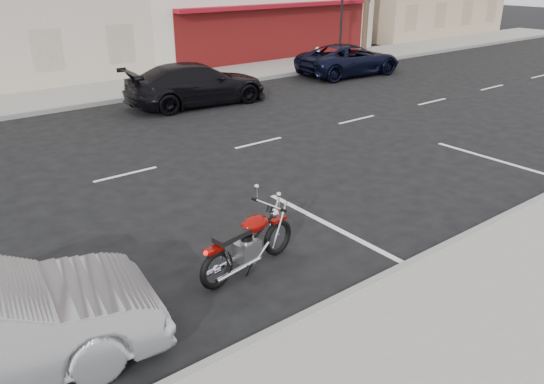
{
  "coord_description": "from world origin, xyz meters",
  "views": [
    {
      "loc": [
        -6.54,
        -11.57,
        4.66
      ],
      "look_at": [
        -1.02,
        -4.49,
        0.8
      ],
      "focal_mm": 35.0,
      "sensor_mm": 36.0,
      "label": 1
    }
  ],
  "objects": [
    {
      "name": "car_far",
      "position": [
        2.94,
        4.97,
        0.74
      ],
      "size": [
        5.3,
        2.53,
        1.49
      ],
      "primitive_type": "imported",
      "rotation": [
        0.0,
        0.0,
        1.48
      ],
      "color": "black",
      "rests_on": "ground"
    },
    {
      "name": "motorcycle",
      "position": [
        -1.46,
        -5.24,
        0.47
      ],
      "size": [
        2.06,
        0.74,
        1.04
      ],
      "rotation": [
        0.0,
        0.0,
        0.17
      ],
      "color": "black",
      "rests_on": "ground"
    },
    {
      "name": "suv_far",
      "position": [
        11.27,
        5.55,
        0.69
      ],
      "size": [
        5.14,
        2.66,
        1.38
      ],
      "primitive_type": "imported",
      "rotation": [
        0.0,
        0.0,
        1.5
      ],
      "color": "black",
      "rests_on": "ground"
    },
    {
      "name": "ground",
      "position": [
        0.0,
        0.0,
        0.0
      ],
      "size": [
        120.0,
        120.0,
        0.0
      ],
      "primitive_type": "plane",
      "color": "black",
      "rests_on": "ground"
    },
    {
      "name": "traffic_light",
      "position": [
        13.5,
        8.33,
        2.56
      ],
      "size": [
        0.26,
        0.3,
        3.8
      ],
      "color": "black",
      "rests_on": "sidewalk_far"
    },
    {
      "name": "fire_hydrant",
      "position": [
        12.0,
        8.5,
        0.53
      ],
      "size": [
        0.2,
        0.2,
        0.72
      ],
      "color": "beige",
      "rests_on": "sidewalk_far"
    }
  ]
}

